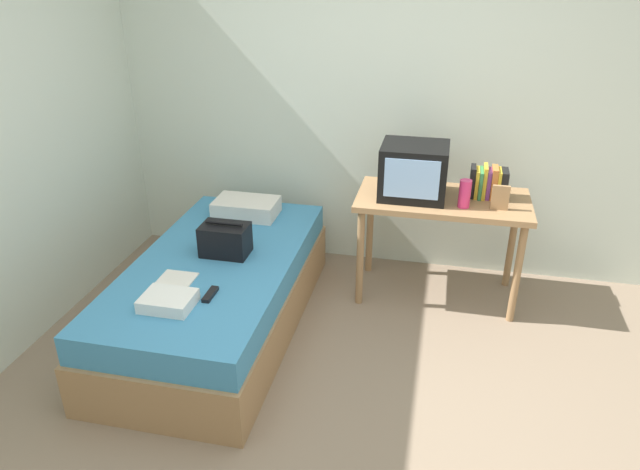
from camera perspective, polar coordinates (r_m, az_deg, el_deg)
The scene contains 13 objects.
ground_plane at distance 3.26m, azimuth -0.08°, elevation -18.24°, with size 8.00×8.00×0.00m, color #84705B.
wall_back at distance 4.41m, azimuth 5.71°, elevation 13.17°, with size 5.20×0.10×2.60m, color silver.
bed at distance 3.90m, azimuth -9.82°, elevation -5.62°, with size 1.00×2.00×0.51m.
desk at distance 4.11m, azimuth 11.76°, elevation 2.34°, with size 1.16×0.60×0.76m.
tv at distance 3.99m, azimuth 9.10°, elevation 6.18°, with size 0.44×0.39×0.36m.
water_bottle at distance 3.91m, azimuth 13.88°, elevation 3.92°, with size 0.08×0.08×0.18m, color #E53372.
book_row at distance 4.11m, azimuth 16.06°, elevation 4.88°, with size 0.24×0.17×0.22m.
picture_frame at distance 3.94m, azimuth 17.11°, elevation 3.49°, with size 0.11×0.02×0.16m, color #9E754C.
pillow at distance 4.34m, azimuth -7.17°, elevation 2.67°, with size 0.46×0.29×0.12m, color silver.
handbag at distance 3.78m, azimuth -9.19°, elevation -0.44°, with size 0.30×0.20×0.22m.
magazine at distance 3.55m, azimuth -14.11°, elevation -4.59°, with size 0.21×0.29×0.01m, color white.
remote_dark at distance 3.38m, azimuth -10.61°, elevation -5.68°, with size 0.04×0.16×0.02m, color black.
folded_towel at distance 3.33m, azimuth -14.55°, elevation -6.22°, with size 0.28×0.22×0.07m, color white.
Camera 1 is at (0.51, -2.28, 2.27)m, focal length 32.93 mm.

